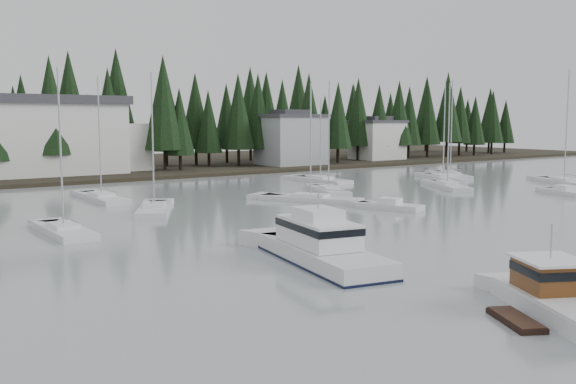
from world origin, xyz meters
name	(u,v)px	position (x,y,z in m)	size (l,w,h in m)	color
far_shore_land	(41,170)	(0.00, 97.00, 0.00)	(240.00, 54.00, 1.00)	black
conifer_treeline	(62,175)	(0.00, 86.00, 0.00)	(200.00, 22.00, 20.00)	black
house_east_a	(291,139)	(36.00, 78.00, 4.90)	(10.60, 8.48, 9.25)	#999EA0
house_east_b	(377,139)	(58.00, 80.00, 4.40)	(9.54, 7.42, 8.25)	silver
harbor_inn	(46,136)	(-2.96, 82.34, 5.78)	(29.50, 11.50, 10.90)	silver
lobster_boat_brown	(563,306)	(-3.89, 4.42, 0.48)	(6.60, 8.91, 4.24)	silver
cabin_cruiser_center	(321,250)	(-5.55, 18.27, 0.71)	(5.55, 11.50, 4.75)	silver
sailboat_2	(64,233)	(-14.67, 36.14, 0.08)	(2.50, 8.23, 12.29)	silver
sailboat_3	(154,211)	(-4.84, 42.59, 0.07)	(6.63, 9.27, 12.71)	silver
sailboat_4	(320,182)	(24.15, 55.26, 0.05)	(3.01, 9.85, 11.34)	silver
sailboat_5	(564,183)	(47.49, 35.11, 0.08)	(6.90, 10.56, 14.78)	silver
sailboat_6	(443,179)	(39.44, 47.85, 0.06)	(7.38, 10.31, 13.37)	silver
sailboat_7	(329,192)	(17.15, 45.09, 0.08)	(5.63, 9.33, 12.89)	silver
sailboat_8	(310,201)	(10.80, 40.23, 0.06)	(7.25, 10.42, 12.21)	silver
sailboat_10	(447,187)	(31.93, 40.77, 0.07)	(7.21, 10.15, 12.93)	silver
sailboat_11	(102,199)	(-5.71, 53.44, 0.07)	(2.82, 10.38, 12.96)	silver
sailboat_12	(450,176)	(43.90, 50.34, 0.07)	(7.58, 10.62, 14.21)	silver
runabout_1	(389,208)	(13.26, 31.69, 0.13)	(4.11, 6.43, 1.42)	silver
runabout_2	(565,193)	(36.76, 28.60, 0.13)	(3.83, 6.14, 1.42)	silver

